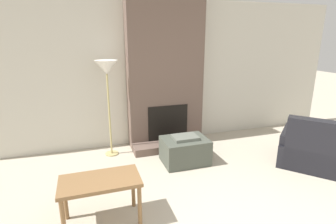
% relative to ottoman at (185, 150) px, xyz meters
% --- Properties ---
extents(wall_back, '(7.30, 0.06, 2.60)m').
position_rel_ottoman_xyz_m(wall_back, '(-0.05, 1.07, 1.09)').
color(wall_back, beige).
rests_on(wall_back, ground_plane).
extents(fireplace, '(1.36, 0.66, 2.60)m').
position_rel_ottoman_xyz_m(fireplace, '(-0.05, 0.87, 1.02)').
color(fireplace, brown).
rests_on(fireplace, ground_plane).
extents(ottoman, '(0.71, 0.54, 0.45)m').
position_rel_ottoman_xyz_m(ottoman, '(0.00, 0.00, 0.00)').
color(ottoman, '#474C42').
rests_on(ottoman, ground_plane).
extents(armchair, '(1.24, 1.25, 0.82)m').
position_rel_ottoman_xyz_m(armchair, '(1.83, -0.75, 0.05)').
color(armchair, black).
rests_on(armchair, ground_plane).
extents(side_table, '(0.83, 0.45, 0.53)m').
position_rel_ottoman_xyz_m(side_table, '(-1.37, -1.06, 0.24)').
color(side_table, brown).
rests_on(side_table, ground_plane).
extents(floor_lamp_left, '(0.36, 0.36, 1.60)m').
position_rel_ottoman_xyz_m(floor_lamp_left, '(-1.09, 0.67, 1.21)').
color(floor_lamp_left, tan).
rests_on(floor_lamp_left, ground_plane).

